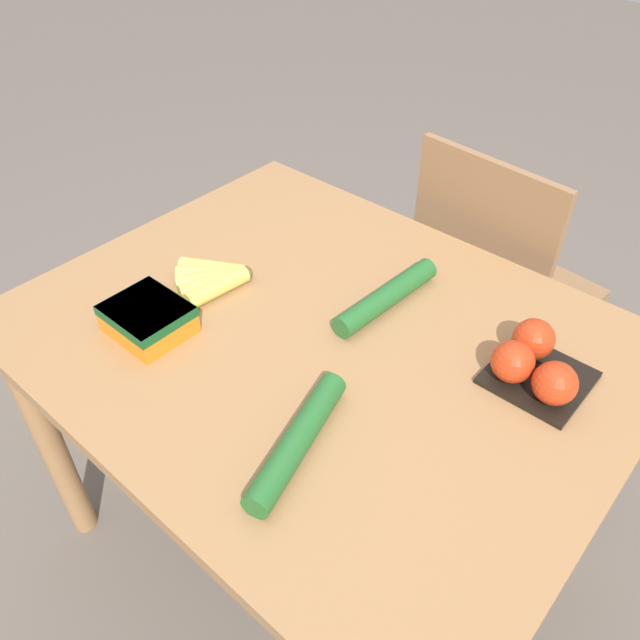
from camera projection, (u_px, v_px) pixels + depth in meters
name	position (u px, v px, depth m)	size (l,w,h in m)	color
ground_plane	(320.00, 537.00, 1.67)	(12.00, 12.00, 0.00)	#665B51
dining_table	(320.00, 371.00, 1.26)	(1.13, 0.90, 0.74)	#9E7044
chair	(493.00, 292.00, 1.70)	(0.46, 0.44, 0.91)	#8E6642
banana_bunch	(214.00, 278.00, 1.29)	(0.15, 0.16, 0.04)	brown
tomato_pack	(534.00, 364.00, 1.06)	(0.16, 0.16, 0.08)	black
carrot_bag	(148.00, 317.00, 1.17)	(0.15, 0.13, 0.06)	orange
cucumber_near	(298.00, 440.00, 0.96)	(0.12, 0.27, 0.05)	#236028
cucumber_far	(387.00, 297.00, 1.23)	(0.06, 0.27, 0.05)	#236028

